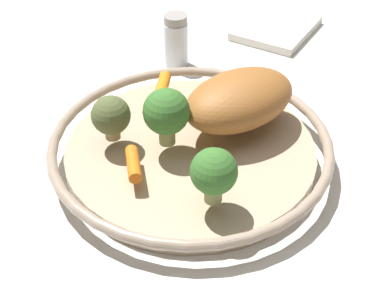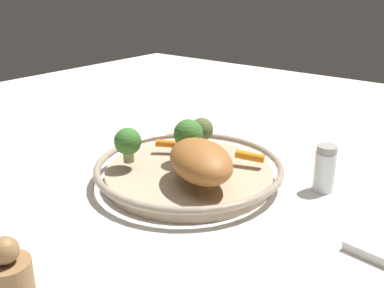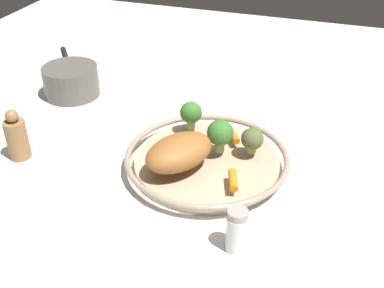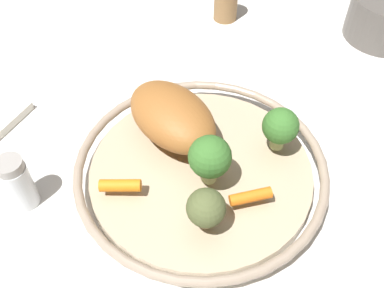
{
  "view_description": "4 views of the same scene",
  "coord_description": "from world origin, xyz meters",
  "views": [
    {
      "loc": [
        -0.5,
        -0.23,
        0.46
      ],
      "look_at": [
        -0.02,
        -0.01,
        0.05
      ],
      "focal_mm": 53.59,
      "sensor_mm": 36.0,
      "label": 1
    },
    {
      "loc": [
        0.46,
        -0.57,
        0.35
      ],
      "look_at": [
        0.0,
        0.0,
        0.07
      ],
      "focal_mm": 40.78,
      "sensor_mm": 36.0,
      "label": 2
    },
    {
      "loc": [
        0.8,
        0.24,
        0.6
      ],
      "look_at": [
        0.02,
        -0.03,
        0.07
      ],
      "focal_mm": 44.62,
      "sensor_mm": 36.0,
      "label": 3
    },
    {
      "loc": [
        -0.12,
        0.36,
        0.5
      ],
      "look_at": [
        0.02,
        -0.02,
        0.05
      ],
      "focal_mm": 41.22,
      "sensor_mm": 36.0,
      "label": 4
    }
  ],
  "objects": [
    {
      "name": "baby_carrot_left",
      "position": [
        -0.08,
        0.04,
        0.05
      ],
      "size": [
        0.05,
        0.04,
        0.02
      ],
      "primitive_type": "cylinder",
      "rotation": [
        1.53,
        0.0,
        5.29
      ],
      "color": "orange",
      "rests_on": "serving_bowl"
    },
    {
      "name": "broccoli_floret_edge",
      "position": [
        -0.09,
        -0.07,
        0.08
      ],
      "size": [
        0.05,
        0.05,
        0.07
      ],
      "color": "#9CA566",
      "rests_on": "serving_bowl"
    },
    {
      "name": "broccoli_floret_small",
      "position": [
        -0.04,
        0.09,
        0.07
      ],
      "size": [
        0.05,
        0.05,
        0.06
      ],
      "color": "tan",
      "rests_on": "serving_bowl"
    },
    {
      "name": "ground_plane",
      "position": [
        0.0,
        0.0,
        0.0
      ],
      "size": [
        2.12,
        2.12,
        0.0
      ],
      "primitive_type": "plane",
      "color": "silver"
    },
    {
      "name": "pepper_mill",
      "position": [
        0.09,
        -0.4,
        0.05
      ],
      "size": [
        0.05,
        0.05,
        0.12
      ],
      "color": "olive",
      "rests_on": "ground_plane"
    },
    {
      "name": "serving_bowl",
      "position": [
        0.0,
        0.0,
        0.02
      ],
      "size": [
        0.35,
        0.35,
        0.04
      ],
      "color": "tan",
      "rests_on": "ground_plane"
    },
    {
      "name": "broccoli_floret_large",
      "position": [
        -0.02,
        0.02,
        0.08
      ],
      "size": [
        0.06,
        0.06,
        0.07
      ],
      "color": "#9CA466",
      "rests_on": "serving_bowl"
    },
    {
      "name": "baby_carrot_near_rim",
      "position": [
        0.08,
        0.08,
        0.05
      ],
      "size": [
        0.06,
        0.03,
        0.02
      ],
      "primitive_type": "cylinder",
      "rotation": [
        1.63,
        0.0,
        1.89
      ],
      "color": "orange",
      "rests_on": "serving_bowl"
    },
    {
      "name": "saucepan",
      "position": [
        -0.21,
        -0.45,
        0.04
      ],
      "size": [
        0.21,
        0.18,
        0.08
      ],
      "color": "#56514C",
      "rests_on": "ground_plane"
    },
    {
      "name": "roast_chicken_piece",
      "position": [
        0.06,
        -0.04,
        0.07
      ],
      "size": [
        0.18,
        0.16,
        0.06
      ],
      "primitive_type": "ellipsoid",
      "rotation": [
        0.0,
        0.0,
        2.6
      ],
      "color": "#9C5F2C",
      "rests_on": "serving_bowl"
    },
    {
      "name": "salt_shaker",
      "position": [
        0.21,
        0.12,
        0.04
      ],
      "size": [
        0.04,
        0.04,
        0.08
      ],
      "color": "silver",
      "rests_on": "ground_plane"
    }
  ]
}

